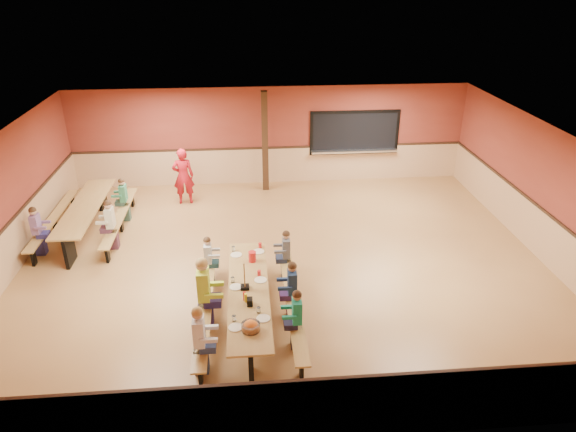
{
  "coord_description": "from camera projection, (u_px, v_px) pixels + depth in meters",
  "views": [
    {
      "loc": [
        -0.78,
        -10.17,
        6.14
      ],
      "look_at": [
        0.11,
        0.08,
        1.15
      ],
      "focal_mm": 32.0,
      "sensor_mm": 36.0,
      "label": 1
    }
  ],
  "objects": [
    {
      "name": "ground",
      "position": [
        284.0,
        262.0,
        11.85
      ],
      "size": [
        12.0,
        12.0,
        0.0
      ],
      "primitive_type": "plane",
      "color": "olive",
      "rests_on": "ground"
    },
    {
      "name": "seated_child_purple_sec",
      "position": [
        37.0,
        231.0,
        11.95
      ],
      "size": [
        0.36,
        0.3,
        1.2
      ],
      "primitive_type": null,
      "color": "slate",
      "rests_on": "ground"
    },
    {
      "name": "condiment_ketchup",
      "position": [
        245.0,
        296.0,
        9.2
      ],
      "size": [
        0.06,
        0.06,
        0.17
      ],
      "primitive_type": "cylinder",
      "color": "#B2140F",
      "rests_on": "cafeteria_table_main"
    },
    {
      "name": "seated_child_grey_left",
      "position": [
        209.0,
        261.0,
        10.81
      ],
      "size": [
        0.33,
        0.27,
        1.12
      ],
      "primitive_type": null,
      "color": "#B4B4B4",
      "rests_on": "ground"
    },
    {
      "name": "cafeteria_table_second",
      "position": [
        86.0,
        214.0,
        12.98
      ],
      "size": [
        1.91,
        3.7,
        0.74
      ],
      "color": "olive",
      "rests_on": "ground"
    },
    {
      "name": "kitchen_pass_through",
      "position": [
        355.0,
        134.0,
        15.85
      ],
      "size": [
        2.78,
        0.28,
        1.38
      ],
      "color": "black",
      "rests_on": "ground"
    },
    {
      "name": "room_envelope",
      "position": [
        283.0,
        236.0,
        11.55
      ],
      "size": [
        12.04,
        10.04,
        3.02
      ],
      "color": "maroon",
      "rests_on": "ground"
    },
    {
      "name": "table_paddle",
      "position": [
        245.0,
        282.0,
        9.52
      ],
      "size": [
        0.16,
        0.16,
        0.56
      ],
      "color": "black",
      "rests_on": "cafeteria_table_main"
    },
    {
      "name": "punch_pitcher",
      "position": [
        252.0,
        257.0,
        10.41
      ],
      "size": [
        0.16,
        0.16,
        0.22
      ],
      "primitive_type": "cylinder",
      "color": "red",
      "rests_on": "cafeteria_table_main"
    },
    {
      "name": "seated_child_char_right",
      "position": [
        286.0,
        256.0,
        10.99
      ],
      "size": [
        0.34,
        0.28,
        1.15
      ],
      "primitive_type": null,
      "color": "#555860",
      "rests_on": "ground"
    },
    {
      "name": "condiment_mustard",
      "position": [
        246.0,
        298.0,
        9.16
      ],
      "size": [
        0.06,
        0.06,
        0.17
      ],
      "primitive_type": "cylinder",
      "color": "yellow",
      "rests_on": "cafeteria_table_main"
    },
    {
      "name": "place_settings",
      "position": [
        248.0,
        287.0,
        9.51
      ],
      "size": [
        0.65,
        3.3,
        0.11
      ],
      "primitive_type": null,
      "color": "beige",
      "rests_on": "cafeteria_table_main"
    },
    {
      "name": "seated_child_green_sec",
      "position": [
        124.0,
        200.0,
        13.6
      ],
      "size": [
        0.35,
        0.29,
        1.18
      ],
      "primitive_type": null,
      "color": "#35815D",
      "rests_on": "ground"
    },
    {
      "name": "cafeteria_table_main",
      "position": [
        249.0,
        299.0,
        9.63
      ],
      "size": [
        1.91,
        3.7,
        0.74
      ],
      "color": "olive",
      "rests_on": "ground"
    },
    {
      "name": "seated_child_teal_right",
      "position": [
        297.0,
        320.0,
        8.97
      ],
      "size": [
        0.35,
        0.29,
        1.17
      ],
      "primitive_type": null,
      "color": "#1A8A6C",
      "rests_on": "ground"
    },
    {
      "name": "seated_child_white_left",
      "position": [
        200.0,
        340.0,
        8.4
      ],
      "size": [
        0.4,
        0.32,
        1.27
      ],
      "primitive_type": null,
      "color": "silver",
      "rests_on": "ground"
    },
    {
      "name": "napkin_dispenser",
      "position": [
        250.0,
        302.0,
        9.08
      ],
      "size": [
        0.1,
        0.14,
        0.13
      ],
      "primitive_type": "cube",
      "color": "black",
      "rests_on": "cafeteria_table_main"
    },
    {
      "name": "structural_post",
      "position": [
        265.0,
        142.0,
        15.13
      ],
      "size": [
        0.18,
        0.18,
        3.0
      ],
      "primitive_type": "cube",
      "color": "black",
      "rests_on": "ground"
    },
    {
      "name": "seated_child_tan_sec",
      "position": [
        111.0,
        225.0,
        12.21
      ],
      "size": [
        0.38,
        0.31,
        1.24
      ],
      "primitive_type": null,
      "color": "beige",
      "rests_on": "ground"
    },
    {
      "name": "standing_woman",
      "position": [
        183.0,
        176.0,
        14.51
      ],
      "size": [
        0.63,
        0.45,
        1.64
      ],
      "primitive_type": "imported",
      "rotation": [
        0.0,
        0.0,
        3.24
      ],
      "color": "#AB131F",
      "rests_on": "ground"
    },
    {
      "name": "seated_child_navy_right",
      "position": [
        292.0,
        290.0,
        9.76
      ],
      "size": [
        0.37,
        0.3,
        1.21
      ],
      "primitive_type": null,
      "color": "navy",
      "rests_on": "ground"
    },
    {
      "name": "chip_bowl",
      "position": [
        251.0,
        326.0,
        8.45
      ],
      "size": [
        0.32,
        0.32,
        0.15
      ],
      "primitive_type": null,
      "color": "orange",
      "rests_on": "cafeteria_table_main"
    },
    {
      "name": "seated_adult_yellow",
      "position": [
        204.0,
        293.0,
        9.5
      ],
      "size": [
        0.47,
        0.39,
        1.42
      ],
      "primitive_type": null,
      "color": "#B9D834",
      "rests_on": "ground"
    }
  ]
}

